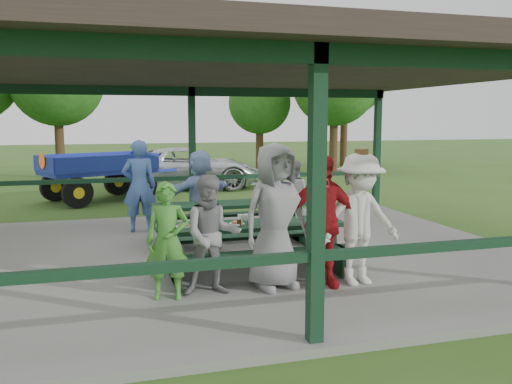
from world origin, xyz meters
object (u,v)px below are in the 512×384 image
object	(u,v)px
spectator_blue	(139,186)
pickup_truck	(188,168)
spectator_lblue	(200,192)
spectator_grey	(292,196)
picnic_table_near	(252,241)
picnic_table_far	(231,217)
contestant_red	(321,221)
contestant_green	(167,241)
contestant_grey_mid	(275,216)
farm_trailer	(99,176)
contestant_white_fedora	(360,219)
contestant_grey_left	(212,235)

from	to	relation	value
spectator_blue	pickup_truck	distance (m)	7.67
spectator_lblue	spectator_grey	world-z (taller)	spectator_lblue
spectator_lblue	spectator_blue	distance (m)	1.29
picnic_table_near	picnic_table_far	xyz separation A→B (m)	(0.15, 2.00, 0.00)
contestant_red	spectator_blue	world-z (taller)	spectator_blue
contestant_green	pickup_truck	xyz separation A→B (m)	(2.08, 11.69, -0.15)
contestant_grey_mid	spectator_grey	size ratio (longest dim) A/B	1.35
contestant_grey_mid	picnic_table_near	bearing A→B (deg)	83.98
farm_trailer	contestant_grey_mid	bearing A→B (deg)	-100.92
spectator_lblue	contestant_red	bearing A→B (deg)	79.85
contestant_red	contestant_green	bearing A→B (deg)	-178.85
farm_trailer	contestant_white_fedora	bearing A→B (deg)	-94.76
contestant_grey_mid	contestant_red	size ratio (longest dim) A/B	1.09
contestant_grey_left	spectator_grey	xyz separation A→B (m)	(2.37, 3.52, -0.06)
contestant_green	contestant_grey_left	world-z (taller)	contestant_grey_left
contestant_red	spectator_blue	xyz separation A→B (m)	(-2.11, 4.39, 0.03)
contestant_red	farm_trailer	distance (m)	10.01
spectator_lblue	contestant_white_fedora	bearing A→B (deg)	87.13
contestant_green	pickup_truck	world-z (taller)	contestant_green
picnic_table_near	contestant_white_fedora	size ratio (longest dim) A/B	1.45
spectator_grey	contestant_red	bearing A→B (deg)	96.50
contestant_grey_mid	farm_trailer	world-z (taller)	contestant_grey_mid
pickup_truck	farm_trailer	bearing A→B (deg)	133.08
picnic_table_far	spectator_blue	bearing A→B (deg)	135.78
contestant_white_fedora	farm_trailer	xyz separation A→B (m)	(-3.47, 9.61, -0.28)
picnic_table_far	spectator_lblue	bearing A→B (deg)	114.85
contestant_grey_mid	spectator_grey	bearing A→B (deg)	53.06
contestant_grey_mid	farm_trailer	size ratio (longest dim) A/B	0.47
contestant_white_fedora	spectator_blue	size ratio (longest dim) A/B	1.01
picnic_table_far	spectator_grey	size ratio (longest dim) A/B	1.96
contestant_grey_left	spectator_blue	distance (m)	4.36
contestant_grey_left	pickup_truck	xyz separation A→B (m)	(1.50, 11.67, -0.18)
contestant_grey_left	contestant_white_fedora	world-z (taller)	contestant_white_fedora
picnic_table_far	contestant_red	world-z (taller)	contestant_red
picnic_table_near	spectator_grey	distance (m)	3.15
picnic_table_far	contestant_green	bearing A→B (deg)	-117.75
spectator_blue	contestant_white_fedora	bearing A→B (deg)	122.01
contestant_white_fedora	spectator_lblue	world-z (taller)	contestant_white_fedora
contestant_red	spectator_lblue	bearing A→B (deg)	107.39
picnic_table_near	spectator_blue	xyz separation A→B (m)	(-1.39, 3.50, 0.45)
contestant_green	contestant_grey_mid	world-z (taller)	contestant_grey_mid
contestant_green	farm_trailer	bearing A→B (deg)	106.96
picnic_table_near	contestant_grey_mid	world-z (taller)	contestant_grey_mid
picnic_table_near	spectator_lblue	size ratio (longest dim) A/B	1.62
picnic_table_far	contestant_grey_mid	size ratio (longest dim) A/B	1.45
spectator_lblue	farm_trailer	distance (m)	6.11
contestant_green	farm_trailer	xyz separation A→B (m)	(-0.85, 9.51, -0.12)
contestant_grey_mid	pickup_truck	size ratio (longest dim) A/B	0.39
contestant_grey_mid	pickup_truck	distance (m)	11.66
spectator_lblue	spectator_blue	size ratio (longest dim) A/B	0.90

